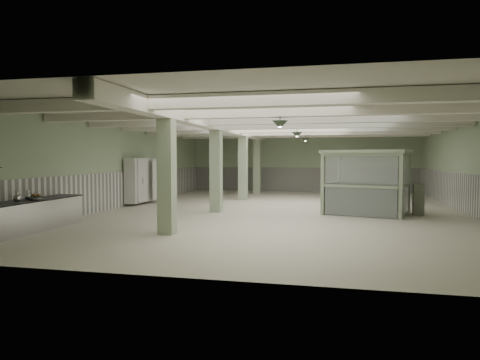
% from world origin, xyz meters
% --- Properties ---
extents(floor, '(20.00, 20.00, 0.00)m').
position_xyz_m(floor, '(0.00, 0.00, 0.00)').
color(floor, beige).
rests_on(floor, ground).
extents(ceiling, '(14.00, 20.00, 0.02)m').
position_xyz_m(ceiling, '(0.00, 0.00, 3.60)').
color(ceiling, beige).
rests_on(ceiling, wall_back).
extents(wall_back, '(14.00, 0.02, 3.60)m').
position_xyz_m(wall_back, '(0.00, 10.00, 1.80)').
color(wall_back, '#9EB490').
rests_on(wall_back, floor).
extents(wall_front, '(14.00, 0.02, 3.60)m').
position_xyz_m(wall_front, '(0.00, -10.00, 1.80)').
color(wall_front, '#9EB490').
rests_on(wall_front, floor).
extents(wall_left, '(0.02, 20.00, 3.60)m').
position_xyz_m(wall_left, '(-7.00, 0.00, 1.80)').
color(wall_left, '#9EB490').
rests_on(wall_left, floor).
extents(wall_right, '(0.02, 20.00, 3.60)m').
position_xyz_m(wall_right, '(7.00, 0.00, 1.80)').
color(wall_right, '#9EB490').
rests_on(wall_right, floor).
extents(wainscot_left, '(0.05, 19.90, 1.50)m').
position_xyz_m(wainscot_left, '(-6.97, 0.00, 0.75)').
color(wainscot_left, white).
rests_on(wainscot_left, floor).
extents(wainscot_right, '(0.05, 19.90, 1.50)m').
position_xyz_m(wainscot_right, '(6.97, 0.00, 0.75)').
color(wainscot_right, white).
rests_on(wainscot_right, floor).
extents(wainscot_back, '(13.90, 0.05, 1.50)m').
position_xyz_m(wainscot_back, '(0.00, 9.97, 0.75)').
color(wainscot_back, white).
rests_on(wainscot_back, floor).
extents(girder, '(0.45, 19.90, 0.40)m').
position_xyz_m(girder, '(-2.50, 0.00, 3.38)').
color(girder, white).
rests_on(girder, ceiling).
extents(beam_a, '(13.90, 0.35, 0.32)m').
position_xyz_m(beam_a, '(0.00, -7.50, 3.42)').
color(beam_a, white).
rests_on(beam_a, ceiling).
extents(beam_b, '(13.90, 0.35, 0.32)m').
position_xyz_m(beam_b, '(0.00, -5.00, 3.42)').
color(beam_b, white).
rests_on(beam_b, ceiling).
extents(beam_c, '(13.90, 0.35, 0.32)m').
position_xyz_m(beam_c, '(0.00, -2.50, 3.42)').
color(beam_c, white).
rests_on(beam_c, ceiling).
extents(beam_d, '(13.90, 0.35, 0.32)m').
position_xyz_m(beam_d, '(0.00, 0.00, 3.42)').
color(beam_d, white).
rests_on(beam_d, ceiling).
extents(beam_e, '(13.90, 0.35, 0.32)m').
position_xyz_m(beam_e, '(0.00, 2.50, 3.42)').
color(beam_e, white).
rests_on(beam_e, ceiling).
extents(beam_f, '(13.90, 0.35, 0.32)m').
position_xyz_m(beam_f, '(0.00, 5.00, 3.42)').
color(beam_f, white).
rests_on(beam_f, ceiling).
extents(beam_g, '(13.90, 0.35, 0.32)m').
position_xyz_m(beam_g, '(0.00, 7.50, 3.42)').
color(beam_g, white).
rests_on(beam_g, ceiling).
extents(column_a, '(0.42, 0.42, 3.60)m').
position_xyz_m(column_a, '(-2.50, -6.00, 1.80)').
color(column_a, '#9BAE8C').
rests_on(column_a, floor).
extents(column_b, '(0.42, 0.42, 3.60)m').
position_xyz_m(column_b, '(-2.50, -1.00, 1.80)').
color(column_b, '#9BAE8C').
rests_on(column_b, floor).
extents(column_c, '(0.42, 0.42, 3.60)m').
position_xyz_m(column_c, '(-2.50, 4.00, 1.80)').
color(column_c, '#9BAE8C').
rests_on(column_c, floor).
extents(column_d, '(0.42, 0.42, 3.60)m').
position_xyz_m(column_d, '(-2.50, 8.00, 1.80)').
color(column_d, '#9BAE8C').
rests_on(column_d, floor).
extents(pendant_front, '(0.44, 0.44, 0.22)m').
position_xyz_m(pendant_front, '(0.50, -5.00, 3.05)').
color(pendant_front, '#2F3E2E').
rests_on(pendant_front, ceiling).
extents(pendant_mid, '(0.44, 0.44, 0.22)m').
position_xyz_m(pendant_mid, '(0.50, 0.50, 3.05)').
color(pendant_mid, '#2F3E2E').
rests_on(pendant_mid, ceiling).
extents(pendant_back, '(0.44, 0.44, 0.22)m').
position_xyz_m(pendant_back, '(0.50, 5.50, 3.05)').
color(pendant_back, '#2F3E2E').
rests_on(pendant_back, ceiling).
extents(prep_counter, '(0.89, 5.10, 0.91)m').
position_xyz_m(prep_counter, '(-6.54, -7.00, 0.46)').
color(prep_counter, '#B0B0B4').
rests_on(prep_counter, floor).
extents(pitcher_near, '(0.25, 0.27, 0.30)m').
position_xyz_m(pitcher_near, '(-6.36, -7.12, 1.05)').
color(pitcher_near, '#B0B0B4').
rests_on(pitcher_near, prep_counter).
extents(pitcher_far, '(0.20, 0.23, 0.29)m').
position_xyz_m(pitcher_far, '(-6.53, -6.49, 1.04)').
color(pitcher_far, '#B0B0B4').
rests_on(pitcher_far, prep_counter).
extents(veg_colander, '(0.47, 0.47, 0.18)m').
position_xyz_m(veg_colander, '(-6.41, -6.36, 0.99)').
color(veg_colander, '#3F4044').
rests_on(veg_colander, prep_counter).
extents(walkin_cooler, '(0.78, 2.16, 1.98)m').
position_xyz_m(walkin_cooler, '(-6.62, 1.00, 0.99)').
color(walkin_cooler, silver).
rests_on(walkin_cooler, floor).
extents(guard_booth, '(3.55, 3.23, 2.40)m').
position_xyz_m(guard_booth, '(3.21, -0.24, 1.65)').
color(guard_booth, gray).
rests_on(guard_booth, floor).
extents(filing_cabinet, '(0.42, 0.56, 1.15)m').
position_xyz_m(filing_cabinet, '(5.04, -0.34, 0.57)').
color(filing_cabinet, '#5D6251').
rests_on(filing_cabinet, floor).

